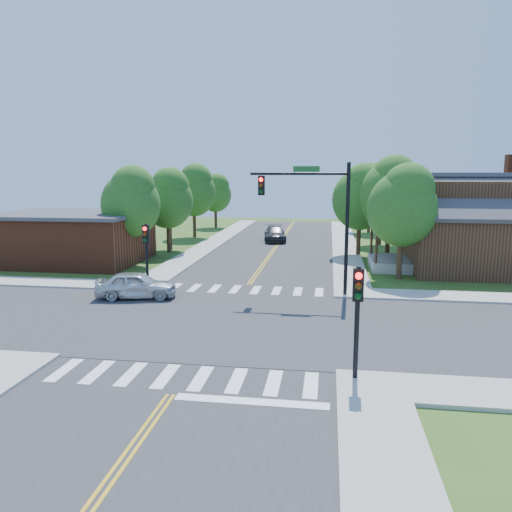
% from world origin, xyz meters
% --- Properties ---
extents(ground, '(100.00, 100.00, 0.00)m').
position_xyz_m(ground, '(0.00, 0.00, 0.00)').
color(ground, '#315119').
rests_on(ground, ground).
extents(road_ns, '(10.00, 90.00, 0.04)m').
position_xyz_m(road_ns, '(0.00, 0.00, 0.02)').
color(road_ns, '#2D2D30').
rests_on(road_ns, ground).
extents(road_ew, '(90.00, 10.00, 0.04)m').
position_xyz_m(road_ew, '(0.00, 0.00, 0.03)').
color(road_ew, '#2D2D30').
rests_on(road_ew, ground).
extents(intersection_patch, '(10.20, 10.20, 0.06)m').
position_xyz_m(intersection_patch, '(0.00, 0.00, 0.00)').
color(intersection_patch, '#2D2D30').
rests_on(intersection_patch, ground).
extents(sidewalk_ne, '(40.00, 40.00, 0.14)m').
position_xyz_m(sidewalk_ne, '(15.82, 15.82, 0.07)').
color(sidewalk_ne, '#9E9B93').
rests_on(sidewalk_ne, ground).
extents(sidewalk_nw, '(40.00, 40.00, 0.14)m').
position_xyz_m(sidewalk_nw, '(-15.82, 15.82, 0.07)').
color(sidewalk_nw, '#9E9B93').
rests_on(sidewalk_nw, ground).
extents(crosswalk_north, '(8.85, 2.00, 0.01)m').
position_xyz_m(crosswalk_north, '(0.00, 6.20, 0.05)').
color(crosswalk_north, white).
rests_on(crosswalk_north, ground).
extents(crosswalk_south, '(8.85, 2.00, 0.01)m').
position_xyz_m(crosswalk_south, '(0.00, -6.20, 0.05)').
color(crosswalk_south, white).
rests_on(crosswalk_south, ground).
extents(centerline, '(0.30, 90.00, 0.01)m').
position_xyz_m(centerline, '(0.00, 0.00, 0.05)').
color(centerline, gold).
rests_on(centerline, ground).
extents(stop_bar, '(4.60, 0.45, 0.09)m').
position_xyz_m(stop_bar, '(2.50, -7.60, 0.00)').
color(stop_bar, white).
rests_on(stop_bar, ground).
extents(signal_mast_ne, '(5.30, 0.42, 7.20)m').
position_xyz_m(signal_mast_ne, '(3.91, 5.59, 4.85)').
color(signal_mast_ne, black).
rests_on(signal_mast_ne, ground).
extents(signal_pole_se, '(0.34, 0.42, 3.80)m').
position_xyz_m(signal_pole_se, '(5.60, -5.62, 2.66)').
color(signal_pole_se, black).
rests_on(signal_pole_se, ground).
extents(signal_pole_nw, '(0.34, 0.42, 3.80)m').
position_xyz_m(signal_pole_nw, '(-5.60, 5.58, 2.66)').
color(signal_pole_nw, black).
rests_on(signal_pole_nw, ground).
extents(house_ne, '(13.05, 8.80, 7.11)m').
position_xyz_m(house_ne, '(15.11, 14.23, 3.33)').
color(house_ne, '#331D11').
rests_on(house_ne, ground).
extents(building_nw, '(10.40, 8.40, 3.73)m').
position_xyz_m(building_nw, '(-14.20, 13.20, 1.88)').
color(building_nw, brown).
rests_on(building_nw, ground).
extents(tree_e_a, '(4.27, 4.06, 7.27)m').
position_xyz_m(tree_e_a, '(9.18, 10.61, 4.76)').
color(tree_e_a, '#382314').
rests_on(tree_e_a, ground).
extents(tree_e_b, '(4.69, 4.45, 7.96)m').
position_xyz_m(tree_e_b, '(9.19, 17.47, 5.22)').
color(tree_e_b, '#382314').
rests_on(tree_e_b, ground).
extents(tree_e_c, '(4.35, 4.13, 7.39)m').
position_xyz_m(tree_e_c, '(9.38, 25.54, 4.84)').
color(tree_e_c, '#382314').
rests_on(tree_e_c, ground).
extents(tree_e_d, '(4.51, 4.29, 7.67)m').
position_xyz_m(tree_e_d, '(9.10, 34.96, 5.02)').
color(tree_e_d, '#382314').
rests_on(tree_e_d, ground).
extents(tree_w_a, '(4.22, 4.01, 7.17)m').
position_xyz_m(tree_w_a, '(-9.32, 12.73, 4.70)').
color(tree_w_a, '#382314').
rests_on(tree_w_a, ground).
extents(tree_w_b, '(4.08, 3.88, 6.94)m').
position_xyz_m(tree_w_b, '(-8.77, 19.74, 4.54)').
color(tree_w_b, '#382314').
rests_on(tree_w_b, ground).
extents(tree_w_c, '(4.42, 4.20, 7.52)m').
position_xyz_m(tree_w_c, '(-8.92, 28.20, 4.93)').
color(tree_w_c, '#382314').
rests_on(tree_w_c, ground).
extents(tree_w_d, '(3.79, 3.60, 6.44)m').
position_xyz_m(tree_w_d, '(-8.80, 37.42, 4.22)').
color(tree_w_d, '#382314').
rests_on(tree_w_d, ground).
extents(tree_house, '(4.34, 4.13, 7.38)m').
position_xyz_m(tree_house, '(7.10, 18.94, 4.84)').
color(tree_house, '#382314').
rests_on(tree_house, ground).
extents(tree_bldg, '(4.16, 3.95, 7.06)m').
position_xyz_m(tree_bldg, '(-8.51, 18.54, 4.63)').
color(tree_bldg, '#382314').
rests_on(tree_bldg, ground).
extents(car_silver, '(3.14, 4.80, 1.44)m').
position_xyz_m(car_silver, '(-5.43, 3.50, 0.72)').
color(car_silver, silver).
rests_on(car_silver, ground).
extents(car_dgrey, '(3.46, 5.48, 1.42)m').
position_xyz_m(car_dgrey, '(-0.48, 26.27, 0.71)').
color(car_dgrey, '#2A2C2F').
rests_on(car_dgrey, ground).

